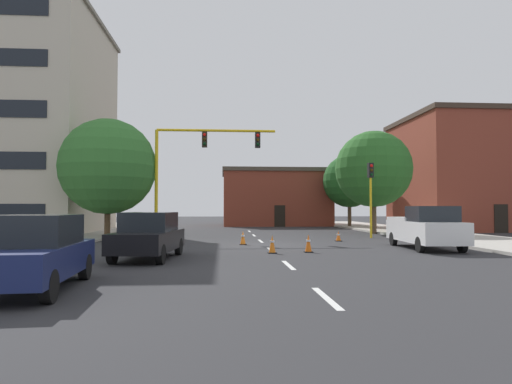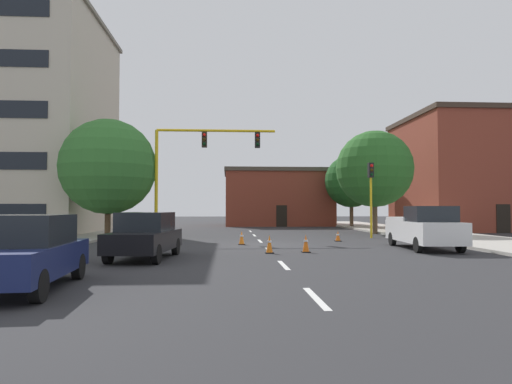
% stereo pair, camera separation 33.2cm
% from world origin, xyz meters
% --- Properties ---
extents(ground_plane, '(160.00, 160.00, 0.00)m').
position_xyz_m(ground_plane, '(0.00, 0.00, 0.00)').
color(ground_plane, '#2D2D30').
extents(sidewalk_left, '(6.00, 56.00, 0.14)m').
position_xyz_m(sidewalk_left, '(-12.24, 8.00, 0.07)').
color(sidewalk_left, '#9E998E').
rests_on(sidewalk_left, ground_plane).
extents(sidewalk_right, '(6.00, 56.00, 0.14)m').
position_xyz_m(sidewalk_right, '(12.24, 8.00, 0.07)').
color(sidewalk_right, '#B2ADA3').
rests_on(sidewalk_right, ground_plane).
extents(lane_stripe_seg_0, '(0.16, 2.40, 0.01)m').
position_xyz_m(lane_stripe_seg_0, '(0.00, -14.00, 0.00)').
color(lane_stripe_seg_0, silver).
rests_on(lane_stripe_seg_0, ground_plane).
extents(lane_stripe_seg_1, '(0.16, 2.40, 0.01)m').
position_xyz_m(lane_stripe_seg_1, '(0.00, -8.50, 0.00)').
color(lane_stripe_seg_1, silver).
rests_on(lane_stripe_seg_1, ground_plane).
extents(lane_stripe_seg_2, '(0.16, 2.40, 0.01)m').
position_xyz_m(lane_stripe_seg_2, '(0.00, -3.00, 0.00)').
color(lane_stripe_seg_2, silver).
rests_on(lane_stripe_seg_2, ground_plane).
extents(lane_stripe_seg_3, '(0.16, 2.40, 0.01)m').
position_xyz_m(lane_stripe_seg_3, '(0.00, 2.50, 0.00)').
color(lane_stripe_seg_3, silver).
rests_on(lane_stripe_seg_3, ground_plane).
extents(lane_stripe_seg_4, '(0.16, 2.40, 0.01)m').
position_xyz_m(lane_stripe_seg_4, '(0.00, 8.00, 0.00)').
color(lane_stripe_seg_4, silver).
rests_on(lane_stripe_seg_4, ground_plane).
extents(lane_stripe_seg_5, '(0.16, 2.40, 0.01)m').
position_xyz_m(lane_stripe_seg_5, '(0.00, 13.50, 0.00)').
color(lane_stripe_seg_5, silver).
rests_on(lane_stripe_seg_5, ground_plane).
extents(building_brick_center, '(11.69, 9.67, 6.13)m').
position_xyz_m(building_brick_center, '(3.64, 26.94, 3.08)').
color(building_brick_center, brown).
rests_on(building_brick_center, ground_plane).
extents(building_row_right, '(10.36, 11.01, 9.99)m').
position_xyz_m(building_row_right, '(19.11, 15.01, 5.00)').
color(building_row_right, brown).
rests_on(building_row_right, ground_plane).
extents(traffic_signal_gantry, '(8.27, 1.20, 6.83)m').
position_xyz_m(traffic_signal_gantry, '(-5.25, 4.67, 2.20)').
color(traffic_signal_gantry, yellow).
rests_on(traffic_signal_gantry, ground_plane).
extents(traffic_light_pole_right, '(0.32, 0.47, 4.80)m').
position_xyz_m(traffic_light_pole_right, '(7.26, 4.70, 3.53)').
color(traffic_light_pole_right, yellow).
rests_on(traffic_light_pole_right, ground_plane).
extents(tree_right_far, '(5.19, 5.19, 7.17)m').
position_xyz_m(tree_right_far, '(10.32, 20.26, 4.56)').
color(tree_right_far, brown).
rests_on(tree_right_far, ground_plane).
extents(tree_right_mid, '(5.68, 5.68, 7.66)m').
position_xyz_m(tree_right_mid, '(9.04, 9.35, 4.81)').
color(tree_right_mid, brown).
rests_on(tree_right_mid, ground_plane).
extents(tree_left_near, '(5.92, 5.92, 7.44)m').
position_xyz_m(tree_left_near, '(-9.29, 5.02, 4.48)').
color(tree_left_near, '#4C3823').
rests_on(tree_left_near, ground_plane).
extents(pickup_truck_white, '(2.36, 5.52, 1.99)m').
position_xyz_m(pickup_truck_white, '(7.24, -3.04, 0.97)').
color(pickup_truck_white, white).
rests_on(pickup_truck_white, ground_plane).
extents(sedan_black_near_left, '(2.29, 4.66, 1.74)m').
position_xyz_m(sedan_black_near_left, '(-4.93, -6.35, 0.89)').
color(sedan_black_near_left, black).
rests_on(sedan_black_near_left, ground_plane).
extents(sedan_navy_mid_left, '(2.15, 4.62, 1.74)m').
position_xyz_m(sedan_navy_mid_left, '(-6.56, -12.65, 0.89)').
color(sedan_navy_mid_left, navy).
rests_on(sedan_navy_mid_left, ground_plane).
extents(traffic_cone_roadside_a, '(0.36, 0.36, 0.78)m').
position_xyz_m(traffic_cone_roadside_a, '(-0.10, -4.54, 0.38)').
color(traffic_cone_roadside_a, black).
rests_on(traffic_cone_roadside_a, ground_plane).
extents(traffic_cone_roadside_b, '(0.36, 0.36, 0.59)m').
position_xyz_m(traffic_cone_roadside_b, '(4.45, 2.08, 0.29)').
color(traffic_cone_roadside_b, black).
rests_on(traffic_cone_roadside_b, ground_plane).
extents(traffic_cone_roadside_c, '(0.36, 0.36, 0.73)m').
position_xyz_m(traffic_cone_roadside_c, '(-1.13, -0.00, 0.36)').
color(traffic_cone_roadside_c, black).
rests_on(traffic_cone_roadside_c, ground_plane).
extents(traffic_cone_roadside_d, '(0.36, 0.36, 0.78)m').
position_xyz_m(traffic_cone_roadside_d, '(1.49, -4.26, 0.38)').
color(traffic_cone_roadside_d, black).
rests_on(traffic_cone_roadside_d, ground_plane).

